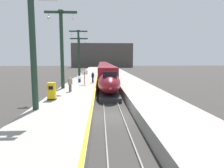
# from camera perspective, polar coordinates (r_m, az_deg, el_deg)

# --- Properties ---
(ground_plane) EXTENTS (260.00, 260.00, 0.00)m
(ground_plane) POSITION_cam_1_polar(r_m,az_deg,el_deg) (17.04, 0.39, -9.19)
(ground_plane) COLOR #33302D
(platform_left) EXTENTS (4.80, 110.00, 1.05)m
(platform_left) POSITION_cam_1_polar(r_m,az_deg,el_deg) (41.41, -7.41, 1.13)
(platform_left) COLOR gray
(platform_left) RESTS_ON ground
(platform_right) EXTENTS (4.80, 110.00, 1.05)m
(platform_right) POSITION_cam_1_polar(r_m,az_deg,el_deg) (41.61, 3.79, 1.20)
(platform_right) COLOR gray
(platform_right) RESTS_ON ground
(platform_left_safety_stripe) EXTENTS (0.20, 107.80, 0.01)m
(platform_left_safety_stripe) POSITION_cam_1_polar(r_m,az_deg,el_deg) (41.25, -4.26, 1.89)
(platform_left_safety_stripe) COLOR yellow
(platform_left_safety_stripe) RESTS_ON platform_left
(rail_main_left) EXTENTS (0.08, 110.00, 0.12)m
(rail_main_left) POSITION_cam_1_polar(r_m,az_deg,el_deg) (44.08, -2.86, 0.93)
(rail_main_left) COLOR slate
(rail_main_left) RESTS_ON ground
(rail_main_right) EXTENTS (0.08, 110.00, 0.12)m
(rail_main_right) POSITION_cam_1_polar(r_m,az_deg,el_deg) (44.12, -0.91, 0.94)
(rail_main_right) COLOR slate
(rail_main_right) RESTS_ON ground
(highspeed_train_main) EXTENTS (2.92, 76.22, 3.60)m
(highspeed_train_main) POSITION_cam_1_polar(r_m,az_deg,el_deg) (58.29, -2.24, 4.32)
(highspeed_train_main) COLOR maroon
(highspeed_train_main) RESTS_ON ground
(station_column_near) EXTENTS (4.00, 0.68, 9.83)m
(station_column_near) POSITION_cam_1_polar(r_m,az_deg,el_deg) (15.83, -21.62, 14.76)
(station_column_near) COLOR #1E3828
(station_column_near) RESTS_ON platform_left
(station_column_mid) EXTENTS (4.00, 0.68, 9.72)m
(station_column_mid) POSITION_cam_1_polar(r_m,az_deg,el_deg) (26.39, -14.14, 11.40)
(station_column_mid) COLOR #1E3828
(station_column_mid) RESTS_ON platform_left
(station_column_far) EXTENTS (4.00, 0.68, 8.59)m
(station_column_far) POSITION_cam_1_polar(r_m,az_deg,el_deg) (46.80, -9.33, 8.81)
(station_column_far) COLOR #1E3828
(station_column_far) RESTS_ON platform_left
(station_column_distant) EXTENTS (4.00, 0.68, 10.09)m
(station_column_distant) POSITION_cam_1_polar(r_m,az_deg,el_deg) (45.94, -9.47, 9.83)
(station_column_distant) COLOR #1E3828
(station_column_distant) RESTS_ON platform_left
(passenger_near_edge) EXTENTS (0.42, 0.45, 1.69)m
(passenger_near_edge) POSITION_cam_1_polar(r_m,az_deg,el_deg) (32.15, -5.49, 2.17)
(passenger_near_edge) COLOR #23232D
(passenger_near_edge) RESTS_ON platform_left
(passenger_mid_platform) EXTENTS (0.50, 0.38, 1.69)m
(passenger_mid_platform) POSITION_cam_1_polar(r_m,az_deg,el_deg) (23.60, -11.84, 0.27)
(passenger_mid_platform) COLOR #23232D
(passenger_mid_platform) RESTS_ON platform_left
(rolling_suitcase) EXTENTS (0.40, 0.22, 0.98)m
(rolling_suitcase) POSITION_cam_1_polar(r_m,az_deg,el_deg) (32.91, -9.25, 1.02)
(rolling_suitcase) COLOR navy
(rolling_suitcase) RESTS_ON platform_left
(ticket_machine_yellow) EXTENTS (0.76, 0.62, 1.60)m
(ticket_machine_yellow) POSITION_cam_1_polar(r_m,az_deg,el_deg) (19.22, -16.79, -2.16)
(ticket_machine_yellow) COLOR yellow
(ticket_machine_yellow) RESTS_ON platform_left
(departure_info_board) EXTENTS (0.90, 0.10, 2.12)m
(departure_info_board) POSITION_cam_1_polar(r_m,az_deg,el_deg) (29.63, -7.84, 2.72)
(departure_info_board) COLOR maroon
(departure_info_board) RESTS_ON platform_left
(terminus_back_wall) EXTENTS (36.00, 2.00, 14.00)m
(terminus_back_wall) POSITION_cam_1_polar(r_m,az_deg,el_deg) (118.35, -2.79, 8.15)
(terminus_back_wall) COLOR #4C4742
(terminus_back_wall) RESTS_ON ground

